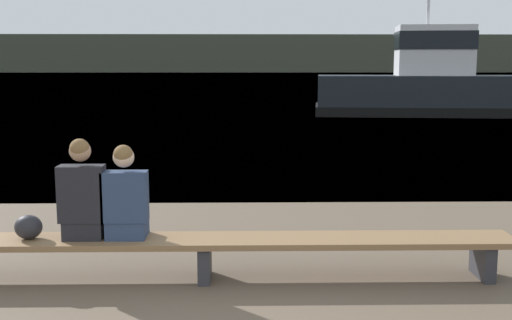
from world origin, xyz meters
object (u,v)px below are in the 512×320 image
at_px(tugboat_red, 424,87).
at_px(person_right, 125,199).
at_px(bench_main, 205,246).
at_px(shopping_bag, 28,227).
at_px(person_left, 83,196).

bearing_deg(tugboat_red, person_right, 163.77).
height_order(bench_main, tugboat_red, tugboat_red).
bearing_deg(tugboat_red, bench_main, 165.61).
height_order(bench_main, shopping_bag, shopping_bag).
relative_size(shopping_bag, tugboat_red, 0.03).
bearing_deg(bench_main, person_right, 179.61).
xyz_separation_m(bench_main, shopping_bag, (-1.78, 0.00, 0.20)).
distance_m(bench_main, person_left, 1.33).
xyz_separation_m(shopping_bag, tugboat_red, (9.94, 21.16, 0.63)).
height_order(shopping_bag, tugboat_red, tugboat_red).
xyz_separation_m(person_left, person_right, (0.43, 0.00, -0.03)).
height_order(bench_main, person_right, person_right).
distance_m(person_right, tugboat_red, 22.98).
distance_m(shopping_bag, tugboat_red, 23.39).
bearing_deg(bench_main, tugboat_red, 68.90).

